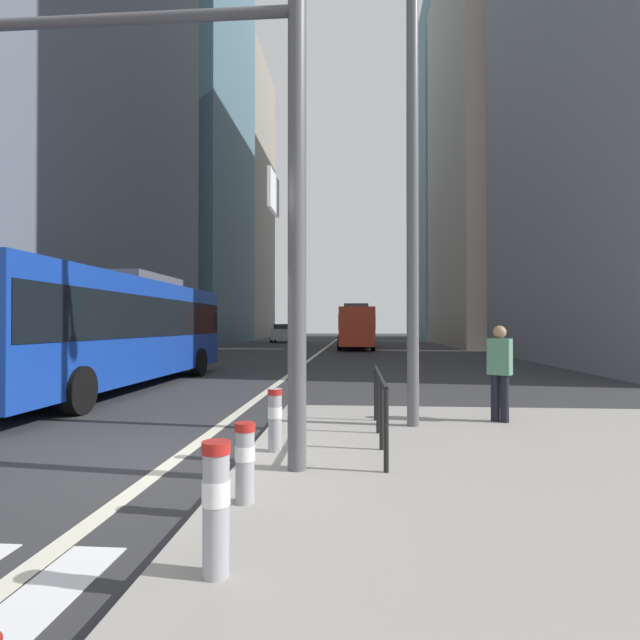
% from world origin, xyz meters
% --- Properties ---
extents(ground_plane, '(160.00, 160.00, 0.00)m').
position_xyz_m(ground_plane, '(0.00, 20.00, 0.00)').
color(ground_plane, '#303033').
extents(lane_centre_line, '(0.20, 80.00, 0.01)m').
position_xyz_m(lane_centre_line, '(0.00, 30.00, 0.01)').
color(lane_centre_line, beige).
rests_on(lane_centre_line, ground).
extents(office_tower_left_mid, '(13.16, 16.92, 44.94)m').
position_xyz_m(office_tower_left_mid, '(-16.00, 42.13, 22.47)').
color(office_tower_left_mid, slate).
rests_on(office_tower_left_mid, ground).
extents(office_tower_left_far, '(11.55, 16.07, 38.87)m').
position_xyz_m(office_tower_left_far, '(-16.00, 61.82, 19.43)').
color(office_tower_left_far, gray).
rests_on(office_tower_left_far, ground).
extents(office_tower_right_mid, '(13.23, 18.85, 36.01)m').
position_xyz_m(office_tower_right_mid, '(17.00, 39.10, 18.00)').
color(office_tower_right_mid, gray).
rests_on(office_tower_right_mid, ground).
extents(office_tower_right_far, '(12.91, 21.80, 41.08)m').
position_xyz_m(office_tower_right_far, '(17.00, 62.25, 20.54)').
color(office_tower_right_far, slate).
rests_on(office_tower_right_far, ground).
extents(city_bus_blue_oncoming, '(2.74, 11.94, 3.40)m').
position_xyz_m(city_bus_blue_oncoming, '(-4.40, 7.20, 1.84)').
color(city_bus_blue_oncoming, '#14389E').
rests_on(city_bus_blue_oncoming, ground).
extents(city_bus_red_receding, '(2.92, 11.06, 3.40)m').
position_xyz_m(city_bus_red_receding, '(2.36, 32.54, 1.84)').
color(city_bus_red_receding, red).
rests_on(city_bus_red_receding, ground).
extents(car_oncoming_mid, '(2.16, 4.52, 1.94)m').
position_xyz_m(car_oncoming_mid, '(-5.46, 45.72, 0.99)').
color(car_oncoming_mid, silver).
rests_on(car_oncoming_mid, ground).
extents(car_receding_near, '(2.08, 4.03, 1.94)m').
position_xyz_m(car_receding_near, '(2.70, 52.25, 0.99)').
color(car_receding_near, maroon).
rests_on(car_receding_near, ground).
extents(car_receding_far, '(2.18, 4.32, 1.94)m').
position_xyz_m(car_receding_far, '(3.14, 46.44, 0.99)').
color(car_receding_far, '#232838').
rests_on(car_receding_far, ground).
extents(traffic_signal_gantry, '(5.28, 0.65, 6.00)m').
position_xyz_m(traffic_signal_gantry, '(0.04, -0.61, 4.07)').
color(traffic_signal_gantry, '#515156').
rests_on(traffic_signal_gantry, median_island).
extents(street_lamp_post, '(5.50, 0.32, 8.00)m').
position_xyz_m(street_lamp_post, '(3.41, 2.02, 5.28)').
color(street_lamp_post, '#56565B').
rests_on(street_lamp_post, median_island).
extents(bollard_left, '(0.20, 0.20, 0.90)m').
position_xyz_m(bollard_left, '(1.51, -3.06, 0.65)').
color(bollard_left, '#99999E').
rests_on(bollard_left, median_island).
extents(bollard_right, '(0.20, 0.20, 0.76)m').
position_xyz_m(bollard_right, '(1.40, -1.71, 0.58)').
color(bollard_right, '#99999E').
rests_on(bollard_right, median_island).
extents(bollard_back, '(0.20, 0.20, 0.84)m').
position_xyz_m(bollard_back, '(1.37, 0.20, 0.62)').
color(bollard_back, '#99999E').
rests_on(bollard_back, median_island).
extents(pedestrian_railing, '(0.06, 3.14, 0.98)m').
position_xyz_m(pedestrian_railing, '(2.80, 0.91, 0.84)').
color(pedestrian_railing, black).
rests_on(pedestrian_railing, median_island).
extents(pedestrian_waiting, '(0.45, 0.41, 1.68)m').
position_xyz_m(pedestrian_waiting, '(4.96, 2.48, 1.08)').
color(pedestrian_waiting, black).
rests_on(pedestrian_waiting, median_island).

